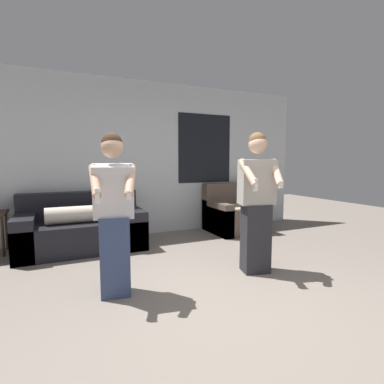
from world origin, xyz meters
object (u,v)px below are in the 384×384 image
Objects in this scene: armchair at (234,215)px; person_left at (114,215)px; person_right at (257,202)px; couch at (82,229)px.

person_left is (-2.52, -1.81, 0.50)m from armchair.
person_left is 1.63m from person_right.
couch is 1.88m from person_left.
person_left reaches higher than armchair.
couch is at bearing -179.78° from armchair.
person_right is (1.63, -0.05, 0.03)m from person_left.
person_right is at bearing -45.94° from couch.
person_right is at bearing -115.58° from armchair.
armchair is at bearing 35.72° from person_left.
couch is 2.64m from person_right.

